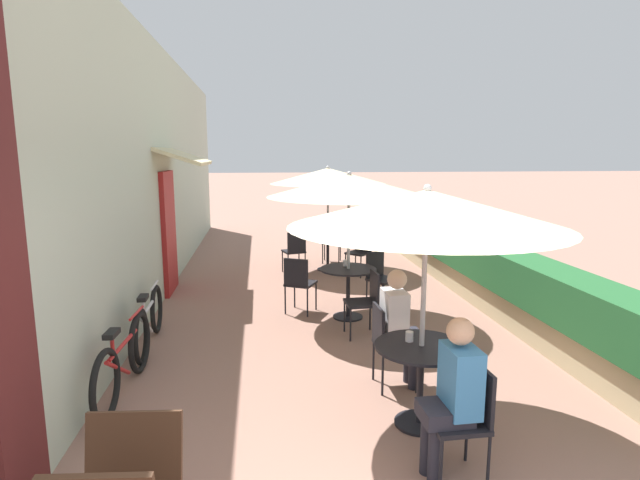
# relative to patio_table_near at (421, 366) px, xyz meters

# --- Properties ---
(cafe_facade_wall) EXTENTS (0.98, 14.00, 4.20)m
(cafe_facade_wall) POSITION_rel_patio_table_near_xyz_m (-3.10, 5.35, 1.53)
(cafe_facade_wall) COLOR #B2C1AD
(cafe_facade_wall) RESTS_ON ground_plane
(planter_hedge) EXTENTS (0.60, 13.00, 1.01)m
(planter_hedge) POSITION_rel_patio_table_near_xyz_m (2.19, 5.39, -0.02)
(planter_hedge) COLOR tan
(planter_hedge) RESTS_ON ground_plane
(patio_table_near) EXTENTS (0.82, 0.82, 0.75)m
(patio_table_near) POSITION_rel_patio_table_near_xyz_m (0.00, 0.00, 0.00)
(patio_table_near) COLOR black
(patio_table_near) RESTS_ON ground_plane
(patio_umbrella_near) EXTENTS (2.34, 2.34, 2.15)m
(patio_umbrella_near) POSITION_rel_patio_table_near_xyz_m (-0.00, 0.00, 1.39)
(patio_umbrella_near) COLOR #B7B7BC
(patio_umbrella_near) RESTS_ON ground_plane
(cafe_chair_near_left) EXTENTS (0.41, 0.41, 0.87)m
(cafe_chair_near_left) POSITION_rel_patio_table_near_xyz_m (-0.10, 0.75, -0.04)
(cafe_chair_near_left) COLOR black
(cafe_chair_near_left) RESTS_ON ground_plane
(seated_patron_near_left) EXTENTS (0.41, 0.35, 1.25)m
(seated_patron_near_left) POSITION_rel_patio_table_near_xyz_m (0.01, 0.75, 0.13)
(seated_patron_near_left) COLOR #23232D
(seated_patron_near_left) RESTS_ON ground_plane
(cafe_chair_near_right) EXTENTS (0.41, 0.41, 0.87)m
(cafe_chair_near_right) POSITION_rel_patio_table_near_xyz_m (0.10, -0.75, -0.04)
(cafe_chair_near_right) COLOR black
(cafe_chair_near_right) RESTS_ON ground_plane
(seated_patron_near_right) EXTENTS (0.41, 0.35, 1.25)m
(seated_patron_near_right) POSITION_rel_patio_table_near_xyz_m (-0.01, -0.75, 0.13)
(seated_patron_near_right) COLOR #23232D
(seated_patron_near_right) RESTS_ON ground_plane
(coffee_cup_near) EXTENTS (0.07, 0.07, 0.09)m
(coffee_cup_near) POSITION_rel_patio_table_near_xyz_m (-0.08, 0.11, 0.23)
(coffee_cup_near) COLOR white
(coffee_cup_near) RESTS_ON patio_table_near
(patio_table_mid) EXTENTS (0.82, 0.82, 0.75)m
(patio_table_mid) POSITION_rel_patio_table_near_xyz_m (-0.12, 2.99, 0.00)
(patio_table_mid) COLOR black
(patio_table_mid) RESTS_ON ground_plane
(patio_umbrella_mid) EXTENTS (2.34, 2.34, 2.15)m
(patio_umbrella_mid) POSITION_rel_patio_table_near_xyz_m (-0.12, 2.99, 1.39)
(patio_umbrella_mid) COLOR #B7B7BC
(patio_umbrella_mid) RESTS_ON ground_plane
(cafe_chair_mid_left) EXTENTS (0.42, 0.42, 0.87)m
(cafe_chair_mid_left) POSITION_rel_patio_table_near_xyz_m (-0.00, 2.24, -0.04)
(cafe_chair_mid_left) COLOR black
(cafe_chair_mid_left) RESTS_ON ground_plane
(cafe_chair_mid_right) EXTENTS (0.55, 0.55, 0.87)m
(cafe_chair_mid_right) POSITION_rel_patio_table_near_xyz_m (0.47, 3.46, -0.04)
(cafe_chair_mid_right) COLOR black
(cafe_chair_mid_right) RESTS_ON ground_plane
(cafe_chair_mid_back) EXTENTS (0.54, 0.54, 0.87)m
(cafe_chair_mid_back) POSITION_rel_patio_table_near_xyz_m (-0.82, 3.26, -0.04)
(cafe_chair_mid_back) COLOR black
(cafe_chair_mid_back) RESTS_ON ground_plane
(coffee_cup_mid) EXTENTS (0.07, 0.07, 0.09)m
(coffee_cup_mid) POSITION_rel_patio_table_near_xyz_m (-0.13, 3.15, 0.23)
(coffee_cup_mid) COLOR white
(coffee_cup_mid) RESTS_ON patio_table_mid
(patio_table_far) EXTENTS (0.82, 0.82, 0.75)m
(patio_table_far) POSITION_rel_patio_table_near_xyz_m (0.00, 6.05, 0.00)
(patio_table_far) COLOR black
(patio_table_far) RESTS_ON ground_plane
(patio_umbrella_far) EXTENTS (2.34, 2.34, 2.15)m
(patio_umbrella_far) POSITION_rel_patio_table_near_xyz_m (0.00, 6.05, 1.39)
(patio_umbrella_far) COLOR #B7B7BC
(patio_umbrella_far) RESTS_ON ground_plane
(cafe_chair_far_left) EXTENTS (0.49, 0.49, 0.87)m
(cafe_chair_far_left) POSITION_rel_patio_table_near_xyz_m (0.11, 6.80, -0.04)
(cafe_chair_far_left) COLOR black
(cafe_chair_far_left) RESTS_ON ground_plane
(cafe_chair_far_right) EXTENTS (0.49, 0.49, 0.87)m
(cafe_chair_far_right) POSITION_rel_patio_table_near_xyz_m (-0.70, 5.77, -0.04)
(cafe_chair_far_right) COLOR black
(cafe_chair_far_right) RESTS_ON ground_plane
(cafe_chair_far_back) EXTENTS (0.57, 0.57, 0.87)m
(cafe_chair_far_back) POSITION_rel_patio_table_near_xyz_m (0.59, 5.58, -0.04)
(cafe_chair_far_back) COLOR black
(cafe_chair_far_back) RESTS_ON ground_plane
(bicycle_leaning) EXTENTS (0.16, 1.71, 0.77)m
(bicycle_leaning) POSITION_rel_patio_table_near_xyz_m (-2.76, 0.92, -0.20)
(bicycle_leaning) COLOR black
(bicycle_leaning) RESTS_ON ground_plane
(bicycle_second) EXTENTS (0.12, 1.69, 0.74)m
(bicycle_second) POSITION_rel_patio_table_near_xyz_m (-2.78, 2.17, -0.21)
(bicycle_second) COLOR black
(bicycle_second) RESTS_ON ground_plane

